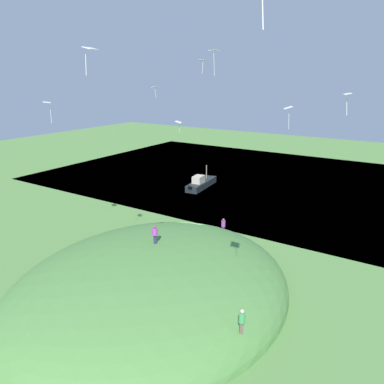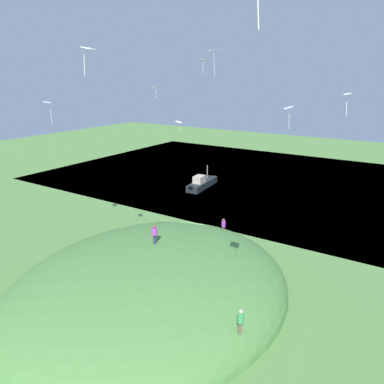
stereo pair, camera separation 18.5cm
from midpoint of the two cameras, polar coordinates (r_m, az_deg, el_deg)
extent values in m
plane|color=#54823F|center=(39.10, 0.23, -7.88)|extent=(160.00, 160.00, 0.00)
cube|color=#334A68|center=(63.48, 14.23, 1.33)|extent=(46.75, 80.00, 0.40)
ellipsoid|color=#4B7E3C|center=(31.40, -6.11, -14.76)|extent=(25.07, 21.34, 7.17)
cube|color=black|center=(58.42, 1.67, 1.22)|extent=(7.69, 2.74, 1.02)
cube|color=#B4AA95|center=(57.15, 1.20, 1.96)|extent=(2.12, 1.56, 1.08)
cylinder|color=gray|center=(59.66, 2.45, 3.13)|extent=(0.14, 0.14, 2.15)
cube|color=#252A49|center=(30.63, -5.59, -7.22)|extent=(0.26, 0.28, 0.76)
cylinder|color=purple|center=(30.36, -5.63, -6.05)|extent=(0.64, 0.64, 0.60)
sphere|color=brown|center=(30.20, -5.65, -5.32)|extent=(0.23, 0.23, 0.23)
cube|color=#40322D|center=(41.23, 4.97, -5.91)|extent=(0.28, 0.23, 0.88)
cylinder|color=purple|center=(40.93, 5.00, -4.90)|extent=(0.59, 0.59, 0.69)
sphere|color=brown|center=(40.75, 5.02, -4.28)|extent=(0.26, 0.26, 0.26)
cube|color=brown|center=(24.20, 7.63, -20.00)|extent=(0.24, 0.24, 0.81)
cylinder|color=#3C9153|center=(23.77, 7.70, -18.60)|extent=(0.57, 0.57, 0.64)
sphere|color=beige|center=(23.52, 7.75, -17.72)|extent=(0.24, 0.24, 0.24)
cube|color=white|center=(28.61, 22.85, 13.73)|extent=(0.85, 0.76, 0.12)
cylinder|color=white|center=(28.91, 22.82, 12.08)|extent=(0.18, 0.21, 1.31)
cube|color=silver|center=(41.19, 1.77, 19.59)|extent=(0.52, 0.68, 0.08)
cylinder|color=silver|center=(40.89, 1.82, 18.54)|extent=(0.11, 0.07, 1.20)
cube|color=silver|center=(36.94, 14.72, 12.43)|extent=(1.37, 1.18, 0.27)
cylinder|color=silver|center=(36.98, 14.83, 10.65)|extent=(0.28, 0.22, 1.68)
cube|color=white|center=(35.98, 3.56, 20.90)|extent=(0.77, 1.00, 0.03)
cylinder|color=white|center=(35.59, 3.58, 18.98)|extent=(0.24, 0.05, 1.98)
cube|color=white|center=(41.53, -1.91, 10.71)|extent=(1.15, 0.98, 0.23)
cylinder|color=white|center=(41.84, -1.76, 9.77)|extent=(0.04, 0.10, 0.95)
cube|color=white|center=(34.41, -21.21, 12.74)|extent=(1.04, 1.07, 0.12)
cylinder|color=white|center=(34.66, -20.71, 11.15)|extent=(0.05, 0.07, 1.56)
cube|color=silver|center=(39.81, -5.59, 15.78)|extent=(0.71, 0.56, 0.13)
cylinder|color=silver|center=(39.74, -5.44, 14.87)|extent=(0.13, 0.15, 0.94)
cube|color=white|center=(19.59, -15.28, 20.51)|extent=(0.78, 0.60, 0.15)
cylinder|color=white|center=(19.71, -15.93, 18.38)|extent=(0.05, 0.10, 1.06)
camera|label=1|loc=(0.09, -89.85, 0.05)|focal=34.72mm
camera|label=2|loc=(0.09, 90.15, -0.05)|focal=34.72mm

